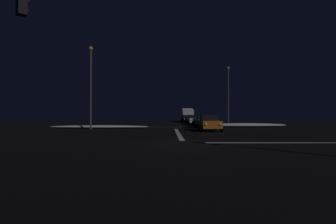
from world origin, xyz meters
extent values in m
cube|color=black|center=(0.00, 0.00, -0.05)|extent=(120.00, 120.00, 0.10)
cube|color=white|center=(0.00, 8.12, 0.00)|extent=(0.35, 13.90, 0.01)
cube|color=yellow|center=(0.00, 19.72, 0.00)|extent=(22.00, 0.15, 0.01)
cube|color=white|center=(8.22, 0.00, 0.00)|extent=(13.90, 0.40, 0.01)
ellipsoid|color=white|center=(-8.92, 16.21, 0.19)|extent=(11.62, 1.50, 0.37)
ellipsoid|color=white|center=(8.92, 19.13, 0.26)|extent=(10.68, 1.50, 0.52)
cube|color=#C66014|center=(3.21, 11.17, 0.67)|extent=(1.80, 4.20, 0.70)
cube|color=black|center=(3.21, 11.37, 1.29)|extent=(1.60, 2.00, 0.55)
cylinder|color=black|center=(4.11, 9.62, 0.32)|extent=(0.22, 0.64, 0.64)
cylinder|color=black|center=(2.31, 9.62, 0.32)|extent=(0.22, 0.64, 0.64)
cylinder|color=black|center=(4.11, 12.72, 0.32)|extent=(0.22, 0.64, 0.64)
cylinder|color=black|center=(2.31, 12.72, 0.32)|extent=(0.22, 0.64, 0.64)
sphere|color=#F9EFC6|center=(3.86, 9.05, 0.72)|extent=(0.22, 0.22, 0.22)
sphere|color=#F9EFC6|center=(2.56, 9.05, 0.72)|extent=(0.22, 0.22, 0.22)
cube|color=#B7B7BC|center=(3.52, 17.28, 0.67)|extent=(1.80, 4.20, 0.70)
cube|color=black|center=(3.52, 17.48, 1.29)|extent=(1.60, 2.00, 0.55)
cylinder|color=black|center=(4.42, 15.73, 0.32)|extent=(0.22, 0.64, 0.64)
cylinder|color=black|center=(2.62, 15.73, 0.32)|extent=(0.22, 0.64, 0.64)
cylinder|color=black|center=(4.42, 18.83, 0.32)|extent=(0.22, 0.64, 0.64)
cylinder|color=black|center=(2.62, 18.83, 0.32)|extent=(0.22, 0.64, 0.64)
sphere|color=#F9EFC6|center=(4.17, 15.16, 0.72)|extent=(0.22, 0.22, 0.22)
sphere|color=#F9EFC6|center=(2.87, 15.16, 0.72)|extent=(0.22, 0.22, 0.22)
cube|color=slate|center=(3.81, 24.08, 0.67)|extent=(1.80, 4.20, 0.70)
cube|color=black|center=(3.81, 24.28, 1.29)|extent=(1.60, 2.00, 0.55)
cylinder|color=black|center=(4.71, 22.53, 0.32)|extent=(0.22, 0.64, 0.64)
cylinder|color=black|center=(2.91, 22.53, 0.32)|extent=(0.22, 0.64, 0.64)
cylinder|color=black|center=(4.71, 25.63, 0.32)|extent=(0.22, 0.64, 0.64)
cylinder|color=black|center=(2.91, 25.63, 0.32)|extent=(0.22, 0.64, 0.64)
sphere|color=#F9EFC6|center=(4.46, 21.96, 0.72)|extent=(0.22, 0.22, 0.22)
sphere|color=#F9EFC6|center=(3.16, 21.96, 0.72)|extent=(0.22, 0.22, 0.22)
cube|color=silver|center=(3.50, 29.91, 0.67)|extent=(1.80, 4.20, 0.70)
cube|color=black|center=(3.50, 30.11, 1.29)|extent=(1.60, 2.00, 0.55)
cylinder|color=black|center=(4.40, 28.36, 0.32)|extent=(0.22, 0.64, 0.64)
cylinder|color=black|center=(2.60, 28.36, 0.32)|extent=(0.22, 0.64, 0.64)
cylinder|color=black|center=(4.40, 31.46, 0.32)|extent=(0.22, 0.64, 0.64)
cylinder|color=black|center=(2.60, 31.46, 0.32)|extent=(0.22, 0.64, 0.64)
sphere|color=#F9EFC6|center=(4.15, 27.79, 0.72)|extent=(0.22, 0.22, 0.22)
sphere|color=#F9EFC6|center=(2.85, 27.79, 0.72)|extent=(0.22, 0.22, 0.22)
cube|color=#14512D|center=(3.59, 35.99, 0.67)|extent=(1.80, 4.20, 0.70)
cube|color=black|center=(3.59, 36.19, 1.29)|extent=(1.60, 2.00, 0.55)
cylinder|color=black|center=(4.49, 34.44, 0.32)|extent=(0.22, 0.64, 0.64)
cylinder|color=black|center=(2.69, 34.44, 0.32)|extent=(0.22, 0.64, 0.64)
cylinder|color=black|center=(4.49, 37.54, 0.32)|extent=(0.22, 0.64, 0.64)
cylinder|color=black|center=(2.69, 37.54, 0.32)|extent=(0.22, 0.64, 0.64)
sphere|color=#F9EFC6|center=(4.24, 33.87, 0.72)|extent=(0.22, 0.22, 0.22)
sphere|color=#F9EFC6|center=(2.94, 33.87, 0.72)|extent=(0.22, 0.22, 0.22)
cube|color=black|center=(3.18, 42.22, 0.67)|extent=(1.80, 4.20, 0.70)
cube|color=black|center=(3.18, 42.42, 1.29)|extent=(1.60, 2.00, 0.55)
cylinder|color=black|center=(4.08, 40.67, 0.32)|extent=(0.22, 0.64, 0.64)
cylinder|color=black|center=(2.28, 40.67, 0.32)|extent=(0.22, 0.64, 0.64)
cylinder|color=black|center=(4.08, 43.77, 0.32)|extent=(0.22, 0.64, 0.64)
cylinder|color=black|center=(2.28, 43.77, 0.32)|extent=(0.22, 0.64, 0.64)
sphere|color=#F9EFC6|center=(3.83, 40.10, 0.72)|extent=(0.22, 0.22, 0.22)
sphere|color=#F9EFC6|center=(2.53, 40.10, 0.72)|extent=(0.22, 0.22, 0.22)
cube|color=beige|center=(3.68, 45.54, 1.63)|extent=(2.40, 2.20, 2.30)
cube|color=silver|center=(3.68, 50.04, 1.78)|extent=(2.40, 5.00, 2.60)
cylinder|color=black|center=(4.88, 46.14, 0.48)|extent=(0.28, 0.96, 0.96)
cylinder|color=black|center=(2.48, 46.14, 0.48)|extent=(0.28, 0.96, 0.96)
cylinder|color=black|center=(4.88, 50.84, 0.48)|extent=(0.28, 0.96, 0.96)
cylinder|color=black|center=(2.48, 50.84, 0.48)|extent=(0.28, 0.96, 0.96)
sphere|color=#F9EFC6|center=(4.53, 44.39, 1.03)|extent=(0.26, 0.26, 0.26)
sphere|color=#F9EFC6|center=(2.83, 44.39, 1.03)|extent=(0.26, 0.26, 0.26)
cube|color=black|center=(-5.98, -5.98, 5.59)|extent=(0.46, 0.46, 1.05)
sphere|color=black|center=(-5.87, -5.87, 5.59)|extent=(0.22, 0.22, 0.22)
sphere|color=black|center=(-5.87, -5.87, 5.25)|extent=(0.22, 0.22, 0.22)
cylinder|color=#424247|center=(9.22, 29.72, 4.63)|extent=(0.20, 0.20, 9.26)
sphere|color=#F9AD47|center=(9.22, 29.72, 9.44)|extent=(0.44, 0.44, 0.44)
cylinder|color=#424247|center=(-9.22, 13.72, 4.30)|extent=(0.20, 0.20, 8.59)
sphere|color=#F9AD47|center=(-9.22, 13.72, 8.77)|extent=(0.44, 0.44, 0.44)
camera|label=1|loc=(-0.87, -15.32, 1.59)|focal=28.79mm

